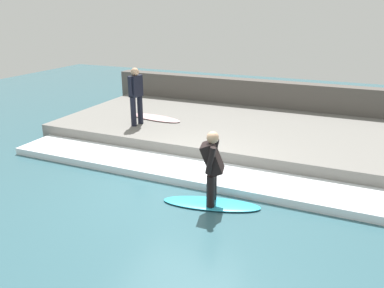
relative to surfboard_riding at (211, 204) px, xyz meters
name	(u,v)px	position (x,y,z in m)	size (l,w,h in m)	color
ground_plane	(178,187)	(0.45, 0.90, -0.03)	(28.00, 28.00, 0.00)	#335B66
concrete_ledge	(230,131)	(3.86, 0.90, 0.18)	(4.40, 9.55, 0.43)	slate
back_wall	(253,98)	(6.31, 0.90, 0.60)	(0.50, 10.03, 1.26)	#544F49
wave_foam_crest	(190,172)	(1.07, 0.90, 0.05)	(1.18, 9.07, 0.17)	silver
surfboard_riding	(211,204)	(0.00, 0.00, 0.00)	(0.91, 1.90, 0.06)	#2DADD1
surfer_riding	(212,164)	(0.00, 0.00, 0.80)	(0.52, 0.49, 1.39)	black
surfer_waiting_near	(136,93)	(2.73, 3.23, 1.28)	(0.52, 0.27, 1.57)	black
surfboard_waiting_near	(156,118)	(3.46, 3.06, 0.43)	(0.77, 1.75, 0.06)	beige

